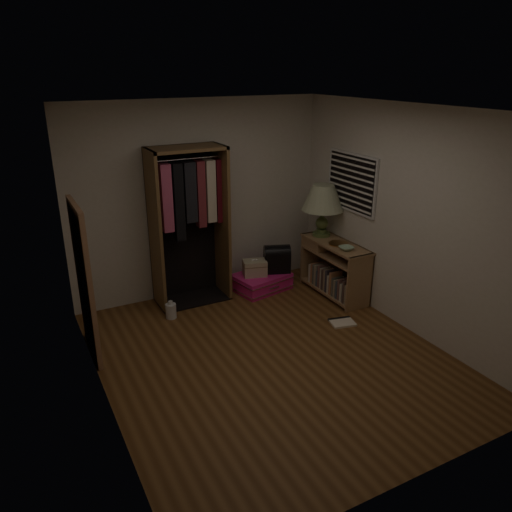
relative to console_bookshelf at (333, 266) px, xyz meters
name	(u,v)px	position (x,y,z in m)	size (l,w,h in m)	color
ground	(272,357)	(-1.54, -1.04, -0.40)	(4.00, 4.00, 0.00)	brown
room_walls	(278,223)	(-1.46, -0.99, 1.10)	(3.52, 4.02, 2.60)	beige
console_bookshelf	(333,266)	(0.00, 0.00, 0.00)	(0.42, 1.12, 0.75)	#916B46
open_wardrobe	(190,211)	(-1.76, 0.73, 0.83)	(1.00, 0.50, 2.05)	brown
floor_mirror	(85,282)	(-3.24, -0.04, 0.45)	(0.06, 0.80, 1.70)	#9D6D4C
pink_suitcase	(261,282)	(-0.81, 0.56, -0.28)	(0.85, 0.68, 0.23)	#E11B7C
train_case	(255,268)	(-0.91, 0.57, -0.06)	(0.37, 0.31, 0.23)	tan
black_bag	(277,258)	(-0.57, 0.55, 0.04)	(0.42, 0.35, 0.39)	black
table_lamp	(323,199)	(0.00, 0.31, 0.88)	(0.70, 0.70, 0.72)	#475B2C
brass_tray	(339,244)	(0.00, -0.09, 0.36)	(0.33, 0.33, 0.02)	olive
ceramic_bowl	(346,248)	(-0.05, -0.32, 0.37)	(0.18, 0.18, 0.05)	#A0BF9F
white_jug	(171,311)	(-2.22, 0.33, -0.30)	(0.17, 0.17, 0.23)	silver
floor_book	(342,322)	(-0.40, -0.77, -0.39)	(0.33, 0.29, 0.03)	#F2E5CB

